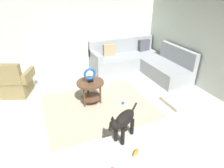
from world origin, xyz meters
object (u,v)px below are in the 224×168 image
object	(u,v)px
dog_bed_mat	(182,101)
dog_toy_bone	(136,152)
dog	(123,121)
side_table	(90,87)
armchair	(15,83)
sectional_couch	(140,62)
torus_sculpture	(90,75)
dog_toy_ball	(123,103)

from	to	relation	value
dog_bed_mat	dog_toy_bone	world-z (taller)	dog_bed_mat
dog	dog_toy_bone	bearing A→B (deg)	154.42
side_table	dog_bed_mat	xyz separation A→B (m)	(1.92, -0.82, -0.37)
armchair	dog_bed_mat	world-z (taller)	armchair
sectional_couch	dog_bed_mat	bearing A→B (deg)	-90.16
dog_bed_mat	dog_toy_bone	distance (m)	1.94
dog	torus_sculpture	bearing A→B (deg)	-24.34
dog_bed_mat	dog	world-z (taller)	dog
dog_toy_ball	dog_toy_bone	size ratio (longest dim) A/B	0.40
side_table	dog_toy_bone	size ratio (longest dim) A/B	3.33
side_table	torus_sculpture	distance (m)	0.29
dog_toy_ball	side_table	bearing A→B (deg)	151.01
armchair	dog_toy_bone	xyz separation A→B (m)	(1.75, -2.78, -0.29)
dog_toy_ball	dog	bearing A→B (deg)	-116.61
dog	dog_toy_bone	xyz separation A→B (m)	(0.04, -0.40, -0.35)
dog_bed_mat	torus_sculpture	bearing A→B (deg)	156.79
dog_bed_mat	dog_toy_bone	xyz separation A→B (m)	(-1.72, -0.89, -0.01)
side_table	dog_toy_ball	size ratio (longest dim) A/B	8.29
side_table	dog_bed_mat	world-z (taller)	side_table
armchair	side_table	bearing A→B (deg)	-11.31
dog_toy_ball	armchair	bearing A→B (deg)	147.15
armchair	torus_sculpture	bearing A→B (deg)	-11.31
side_table	dog	size ratio (longest dim) A/B	0.80
dog_bed_mat	armchair	bearing A→B (deg)	151.51
dog_toy_ball	torus_sculpture	bearing A→B (deg)	151.01
sectional_couch	side_table	xyz separation A→B (m)	(-1.92, -1.12, 0.13)
sectional_couch	torus_sculpture	size ratio (longest dim) A/B	6.90
torus_sculpture	dog_bed_mat	bearing A→B (deg)	-23.21
sectional_couch	dog_toy_bone	size ratio (longest dim) A/B	12.50
torus_sculpture	dog_toy_ball	xyz separation A→B (m)	(0.63, -0.35, -0.68)
dog_bed_mat	sectional_couch	bearing A→B (deg)	89.84
torus_sculpture	dog_toy_bone	size ratio (longest dim) A/B	1.81
side_table	sectional_couch	bearing A→B (deg)	30.23
sectional_couch	torus_sculpture	xyz separation A→B (m)	(-1.92, -1.12, 0.42)
side_table	dog	distance (m)	1.32
dog	dog_toy_ball	xyz separation A→B (m)	(0.48, 0.96, -0.34)
torus_sculpture	side_table	bearing A→B (deg)	82.87
sectional_couch	torus_sculpture	distance (m)	2.26
side_table	torus_sculpture	size ratio (longest dim) A/B	1.84
armchair	dog	distance (m)	2.93
armchair	dog_toy_ball	bearing A→B (deg)	-9.83
torus_sculpture	dog_toy_ball	size ratio (longest dim) A/B	4.50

